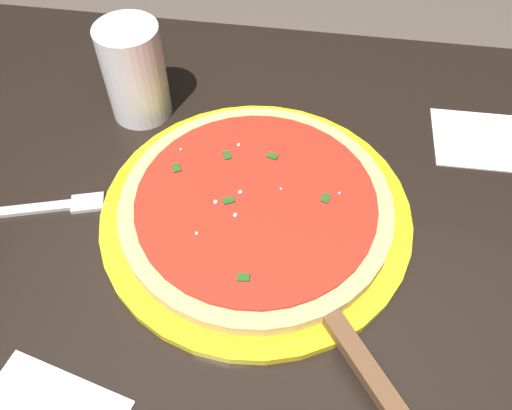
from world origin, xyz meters
The scene contains 8 objects.
ground_plane centered at (0.00, 0.00, 0.00)m, with size 5.00×5.00×0.00m, color brown.
restaurant_table centered at (0.00, 0.00, 0.61)m, with size 1.13×0.71×0.75m.
serving_plate centered at (0.02, -0.01, 0.76)m, with size 0.34×0.34×0.01m, color yellow.
pizza centered at (0.02, -0.01, 0.77)m, with size 0.30×0.30×0.02m.
pizza_server centered at (0.12, -0.14, 0.77)m, with size 0.17×0.20×0.01m.
cup_tall_drink centered at (-0.16, 0.14, 0.81)m, with size 0.08×0.08×0.12m, color silver.
napkin_folded_right centered at (0.28, 0.15, 0.75)m, with size 0.12×0.10×0.00m, color white.
fork centered at (-0.23, -0.04, 0.75)m, with size 0.18×0.07×0.00m.
Camera 1 is at (0.07, -0.34, 1.22)m, focal length 36.38 mm.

